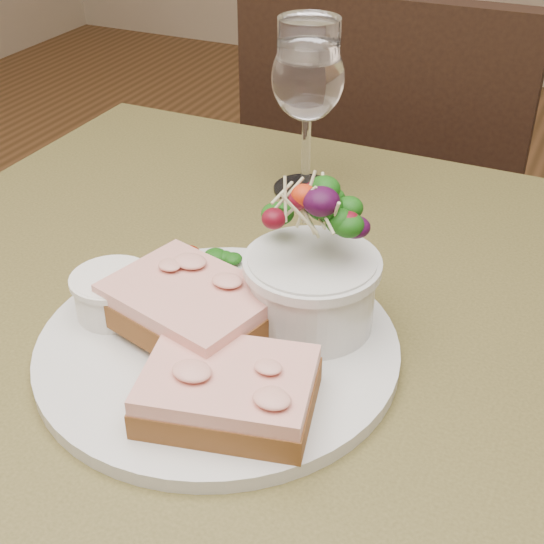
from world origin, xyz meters
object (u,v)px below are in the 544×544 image
at_px(dinner_plate, 218,347).
at_px(sandwich_back, 190,306).
at_px(ramekin, 113,293).
at_px(chair_far, 387,305).
at_px(wine_glass, 308,83).
at_px(sandwich_front, 228,390).
at_px(cafe_table, 253,419).
at_px(salad_bowl, 312,261).

height_order(dinner_plate, sandwich_back, sandwich_back).
bearing_deg(sandwich_back, ramekin, -161.97).
distance_m(chair_far, ramekin, 0.90).
xyz_separation_m(chair_far, wine_glass, (0.01, -0.46, 0.58)).
distance_m(sandwich_front, ramekin, 0.15).
distance_m(cafe_table, salad_bowl, 0.18).
bearing_deg(chair_far, dinner_plate, 93.56).
xyz_separation_m(dinner_plate, wine_glass, (-0.05, 0.29, 0.12)).
relative_size(ramekin, salad_bowl, 0.50).
height_order(sandwich_front, wine_glass, wine_glass).
relative_size(cafe_table, ramekin, 12.72).
bearing_deg(sandwich_front, dinner_plate, 111.28).
distance_m(cafe_table, sandwich_back, 0.15).
bearing_deg(ramekin, salad_bowl, 19.93).
distance_m(chair_far, sandwich_back, 0.90).
height_order(sandwich_back, salad_bowl, salad_bowl).
relative_size(cafe_table, salad_bowl, 6.30).
height_order(cafe_table, sandwich_front, sandwich_front).
bearing_deg(sandwich_front, cafe_table, 94.96).
distance_m(cafe_table, sandwich_front, 0.17).
relative_size(chair_far, ramekin, 14.31).
xyz_separation_m(dinner_plate, sandwich_front, (0.04, -0.06, 0.02)).
relative_size(salad_bowl, wine_glass, 0.73).
height_order(sandwich_back, wine_glass, wine_glass).
bearing_deg(dinner_plate, sandwich_back, 173.92).
distance_m(sandwich_back, ramekin, 0.07).
xyz_separation_m(chair_far, dinner_plate, (0.06, -0.75, 0.46)).
bearing_deg(salad_bowl, sandwich_front, -96.66).
relative_size(sandwich_back, salad_bowl, 1.15).
relative_size(cafe_table, sandwich_back, 5.46).
height_order(sandwich_front, ramekin, ramekin).
bearing_deg(sandwich_back, cafe_table, 59.74).
distance_m(dinner_plate, ramekin, 0.10).
bearing_deg(ramekin, wine_glass, 80.70).
relative_size(ramekin, wine_glass, 0.36).
bearing_deg(sandwich_back, wine_glass, 109.46).
bearing_deg(wine_glass, chair_far, 91.05).
distance_m(dinner_plate, sandwich_front, 0.08).
xyz_separation_m(sandwich_back, ramekin, (-0.07, -0.00, -0.01)).
bearing_deg(sandwich_back, sandwich_front, -29.34).
distance_m(sandwich_front, salad_bowl, 0.13).
bearing_deg(wine_glass, dinner_plate, -80.83).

